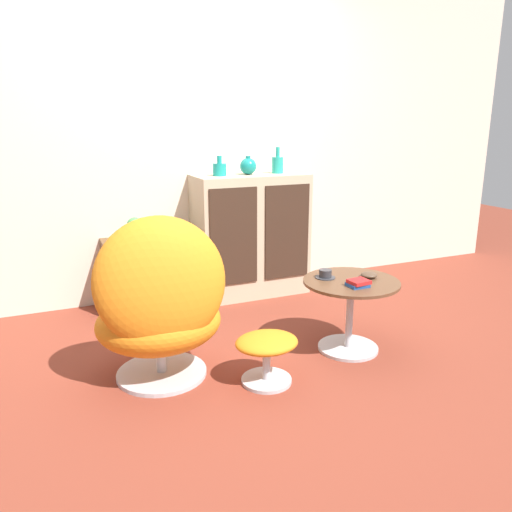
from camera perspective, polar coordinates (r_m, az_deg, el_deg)
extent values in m
plane|color=brown|center=(3.10, 1.69, -11.98)|extent=(12.00, 12.00, 0.00)
cube|color=beige|center=(4.14, -7.16, 13.44)|extent=(6.40, 0.06, 2.60)
cube|color=tan|center=(4.15, -0.65, 2.41)|extent=(0.92, 0.42, 1.00)
cube|color=#332319|center=(3.86, -2.54, 2.18)|extent=(0.39, 0.01, 0.76)
cube|color=#332319|center=(4.04, 3.57, 2.76)|extent=(0.39, 0.01, 0.76)
cube|color=brown|center=(3.96, -12.56, -2.03)|extent=(0.60, 0.41, 0.54)
cylinder|color=beige|center=(3.78, -11.89, -3.52)|extent=(0.20, 0.01, 0.20)
cylinder|color=#B7B7BC|center=(3.00, -10.70, -12.97)|extent=(0.51, 0.51, 0.02)
cylinder|color=#B7B7BC|center=(2.97, -10.78, -11.60)|extent=(0.06, 0.06, 0.14)
ellipsoid|color=orange|center=(2.87, -11.00, -7.43)|extent=(0.73, 0.62, 0.33)
ellipsoid|color=orange|center=(2.66, -10.82, -2.94)|extent=(0.72, 0.47, 0.74)
cylinder|color=#B7B7BC|center=(2.88, 1.20, -13.98)|extent=(0.28, 0.28, 0.02)
cylinder|color=#B7B7BC|center=(2.84, 1.21, -12.27)|extent=(0.04, 0.04, 0.17)
ellipsoid|color=orange|center=(2.78, 1.23, -9.85)|extent=(0.36, 0.30, 0.09)
cylinder|color=#B7B7BC|center=(3.31, 10.45, -10.25)|extent=(0.38, 0.38, 0.02)
cylinder|color=#B7B7BC|center=(3.22, 10.64, -6.67)|extent=(0.04, 0.04, 0.42)
cylinder|color=brown|center=(3.15, 10.84, -2.92)|extent=(0.60, 0.60, 0.02)
cylinder|color=teal|center=(3.97, -4.19, 9.82)|extent=(0.11, 0.11, 0.10)
cylinder|color=teal|center=(3.96, -4.21, 10.94)|extent=(0.04, 0.04, 0.06)
ellipsoid|color=#147A75|center=(4.05, -0.91, 10.22)|extent=(0.13, 0.13, 0.13)
cylinder|color=#147A75|center=(4.05, -0.91, 11.22)|extent=(0.04, 0.04, 0.02)
cylinder|color=teal|center=(4.16, 2.49, 10.33)|extent=(0.09, 0.09, 0.13)
cylinder|color=teal|center=(4.16, 2.50, 11.79)|extent=(0.03, 0.03, 0.08)
cylinder|color=#996B4C|center=(3.88, -13.59, 2.17)|extent=(0.12, 0.12, 0.07)
sphere|color=#478E47|center=(3.86, -13.67, 3.41)|extent=(0.12, 0.12, 0.12)
cylinder|color=#2D2D33|center=(3.17, 7.91, -2.44)|extent=(0.13, 0.13, 0.01)
cylinder|color=#2D2D33|center=(3.16, 7.93, -2.02)|extent=(0.08, 0.08, 0.05)
cube|color=#1E478C|center=(3.03, 11.53, -3.26)|extent=(0.12, 0.10, 0.02)
cube|color=red|center=(3.03, 11.68, -2.89)|extent=(0.12, 0.11, 0.02)
ellipsoid|color=#4C3828|center=(3.22, 12.79, -2.12)|extent=(0.10, 0.10, 0.04)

